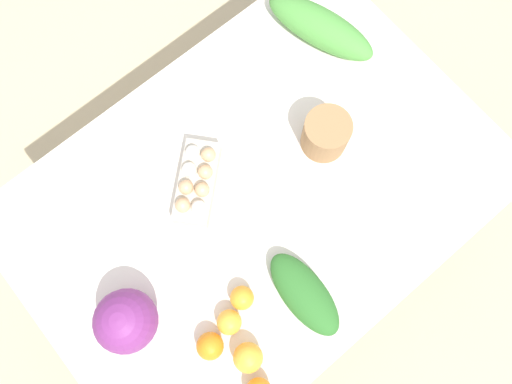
# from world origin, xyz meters

# --- Properties ---
(ground_plane) EXTENTS (8.00, 8.00, 0.00)m
(ground_plane) POSITION_xyz_m (0.00, 0.00, 0.00)
(ground_plane) COLOR #C6B289
(dining_table) EXTENTS (1.37, 0.97, 0.74)m
(dining_table) POSITION_xyz_m (0.00, 0.00, 0.65)
(dining_table) COLOR silver
(dining_table) RESTS_ON ground_plane
(cabbage_purple) EXTENTS (0.16, 0.16, 0.16)m
(cabbage_purple) POSITION_xyz_m (0.48, 0.06, 0.82)
(cabbage_purple) COLOR #7A2D75
(cabbage_purple) RESTS_ON dining_table
(egg_carton) EXTENTS (0.24, 0.23, 0.09)m
(egg_carton) POSITION_xyz_m (0.11, -0.12, 0.78)
(egg_carton) COLOR beige
(egg_carton) RESTS_ON dining_table
(paper_bag) EXTENTS (0.13, 0.13, 0.13)m
(paper_bag) POSITION_xyz_m (-0.25, 0.01, 0.80)
(paper_bag) COLOR #997047
(paper_bag) RESTS_ON dining_table
(greens_bunch_dandelion) EXTENTS (0.13, 0.26, 0.08)m
(greens_bunch_dandelion) POSITION_xyz_m (0.08, 0.30, 0.78)
(greens_bunch_dandelion) COLOR #2D6B28
(greens_bunch_dandelion) RESTS_ON dining_table
(greens_bunch_beet_tops) EXTENTS (0.22, 0.38, 0.10)m
(greens_bunch_beet_tops) POSITION_xyz_m (-0.47, -0.26, 0.79)
(greens_bunch_beet_tops) COLOR #4C933D
(greens_bunch_beet_tops) RESTS_ON dining_table
(orange_0) EXTENTS (0.06, 0.06, 0.06)m
(orange_0) POSITION_xyz_m (0.22, 0.20, 0.77)
(orange_0) COLOR orange
(orange_0) RESTS_ON dining_table
(orange_1) EXTENTS (0.07, 0.07, 0.07)m
(orange_1) POSITION_xyz_m (0.28, 0.23, 0.77)
(orange_1) COLOR #F9A833
(orange_1) RESTS_ON dining_table
(orange_3) EXTENTS (0.08, 0.08, 0.08)m
(orange_3) POSITION_xyz_m (0.30, 0.33, 0.78)
(orange_3) COLOR #F9A833
(orange_3) RESTS_ON dining_table
(orange_4) EXTENTS (0.07, 0.07, 0.07)m
(orange_4) POSITION_xyz_m (0.36, 0.24, 0.78)
(orange_4) COLOR orange
(orange_4) RESTS_ON dining_table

